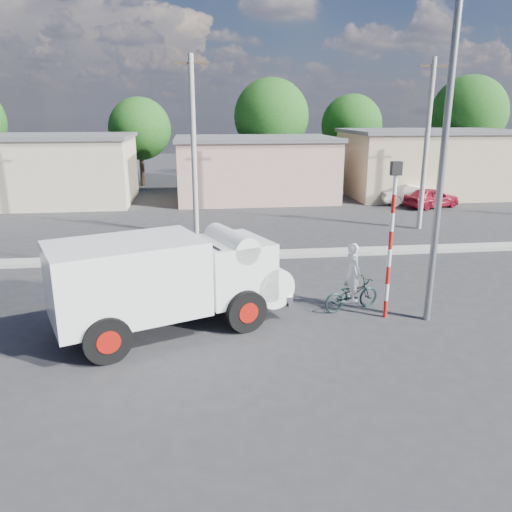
{
  "coord_description": "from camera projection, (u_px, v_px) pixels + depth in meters",
  "views": [
    {
      "loc": [
        -2.05,
        -11.04,
        5.6
      ],
      "look_at": [
        -0.21,
        3.67,
        1.3
      ],
      "focal_mm": 35.0,
      "sensor_mm": 36.0,
      "label": 1
    }
  ],
  "objects": [
    {
      "name": "cyclist",
      "position": [
        352.0,
        282.0,
        14.44
      ],
      "size": [
        0.58,
        0.72,
        1.72
      ],
      "primitive_type": "imported",
      "rotation": [
        0.0,
        0.0,
        1.87
      ],
      "color": "white",
      "rests_on": "ground"
    },
    {
      "name": "bicycle",
      "position": [
        351.0,
        294.0,
        14.54
      ],
      "size": [
        1.92,
        1.14,
        0.95
      ],
      "primitive_type": "imported",
      "rotation": [
        0.0,
        0.0,
        1.87
      ],
      "color": "black",
      "rests_on": "ground"
    },
    {
      "name": "car_red",
      "position": [
        431.0,
        198.0,
        30.09
      ],
      "size": [
        3.84,
        2.55,
        1.22
      ],
      "primitive_type": "imported",
      "rotation": [
        0.0,
        0.0,
        1.91
      ],
      "color": "maroon",
      "rests_on": "ground"
    },
    {
      "name": "traffic_pole",
      "position": [
        392.0,
        228.0,
        13.41
      ],
      "size": [
        0.28,
        0.18,
        4.36
      ],
      "color": "red",
      "rests_on": "ground"
    },
    {
      "name": "truck",
      "position": [
        173.0,
        278.0,
        13.04
      ],
      "size": [
        6.53,
        4.31,
        2.54
      ],
      "rotation": [
        0.0,
        0.0,
        0.38
      ],
      "color": "black",
      "rests_on": "ground"
    },
    {
      "name": "streetlight",
      "position": [
        439.0,
        138.0,
        12.58
      ],
      "size": [
        2.34,
        0.22,
        9.0
      ],
      "color": "slate",
      "rests_on": "ground"
    },
    {
      "name": "utility_poles",
      "position": [
        308.0,
        146.0,
        23.01
      ],
      "size": [
        35.4,
        0.24,
        8.0
      ],
      "color": "#99968E",
      "rests_on": "ground"
    },
    {
      "name": "median",
      "position": [
        248.0,
        255.0,
        19.93
      ],
      "size": [
        40.0,
        0.8,
        0.16
      ],
      "primitive_type": "cube",
      "color": "#99968E",
      "rests_on": "ground"
    },
    {
      "name": "car_cream",
      "position": [
        411.0,
        194.0,
        31.08
      ],
      "size": [
        3.9,
        1.55,
        1.26
      ],
      "primitive_type": "imported",
      "rotation": [
        0.0,
        0.0,
        1.52
      ],
      "color": "beige",
      "rests_on": "ground"
    },
    {
      "name": "tree_row",
      "position": [
        267.0,
        120.0,
        38.49
      ],
      "size": [
        43.62,
        7.43,
        8.42
      ],
      "color": "#38281E",
      "rests_on": "ground"
    },
    {
      "name": "building_row",
      "position": [
        241.0,
        166.0,
        32.83
      ],
      "size": [
        37.8,
        7.3,
        4.44
      ],
      "color": "beige",
      "rests_on": "ground"
    },
    {
      "name": "ground_plane",
      "position": [
        283.0,
        347.0,
        12.33
      ],
      "size": [
        120.0,
        120.0,
        0.0
      ],
      "primitive_type": "plane",
      "color": "#2B2B2E",
      "rests_on": "ground"
    }
  ]
}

